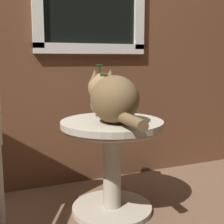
# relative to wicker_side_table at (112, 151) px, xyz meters

# --- Properties ---
(ground_plane) EXTENTS (6.00, 6.00, 0.00)m
(ground_plane) POSITION_rel_wicker_side_table_xyz_m (-0.12, -0.12, -0.37)
(ground_plane) COLOR brown
(wicker_side_table) EXTENTS (0.58, 0.58, 0.55)m
(wicker_side_table) POSITION_rel_wicker_side_table_xyz_m (0.00, 0.00, 0.00)
(wicker_side_table) COLOR #B2A893
(wicker_side_table) RESTS_ON ground_plane
(cat) EXTENTS (0.27, 0.65, 0.29)m
(cat) POSITION_rel_wicker_side_table_xyz_m (-0.01, -0.03, 0.31)
(cat) COLOR brown
(cat) RESTS_ON wicker_side_table
(pewter_vase_with_ivy) EXTENTS (0.14, 0.14, 0.31)m
(pewter_vase_with_ivy) POSITION_rel_wicker_side_table_xyz_m (-0.02, 0.11, 0.27)
(pewter_vase_with_ivy) COLOR gray
(pewter_vase_with_ivy) RESTS_ON wicker_side_table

